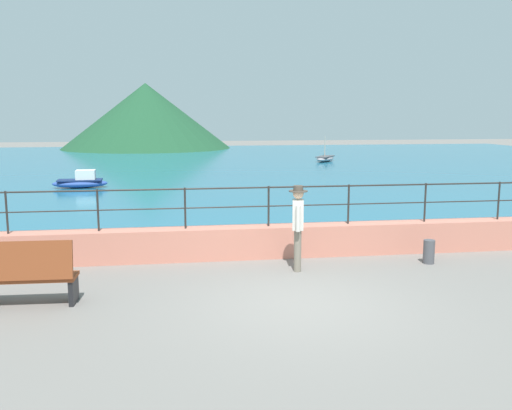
{
  "coord_description": "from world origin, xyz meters",
  "views": [
    {
      "loc": [
        -2.07,
        -8.82,
        3.15
      ],
      "look_at": [
        -0.21,
        3.7,
        1.1
      ],
      "focal_mm": 39.09,
      "sensor_mm": 36.0,
      "label": 1
    }
  ],
  "objects_px": {
    "bench_main": "(22,274)",
    "boat_0": "(81,182)",
    "person_walking": "(298,223)",
    "bollard": "(429,252)",
    "boat_2": "(325,158)"
  },
  "relations": [
    {
      "from": "bollard",
      "to": "boat_0",
      "type": "bearing_deg",
      "value": 124.3
    },
    {
      "from": "person_walking",
      "to": "boat_0",
      "type": "distance_m",
      "value": 15.2
    },
    {
      "from": "bench_main",
      "to": "person_walking",
      "type": "relative_size",
      "value": 0.98
    },
    {
      "from": "boat_2",
      "to": "person_walking",
      "type": "bearing_deg",
      "value": -106.65
    },
    {
      "from": "person_walking",
      "to": "boat_0",
      "type": "relative_size",
      "value": 0.75
    },
    {
      "from": "bench_main",
      "to": "person_walking",
      "type": "xyz_separation_m",
      "value": [
        4.98,
        1.46,
        0.42
      ]
    },
    {
      "from": "boat_0",
      "to": "person_walking",
      "type": "bearing_deg",
      "value": -65.02
    },
    {
      "from": "person_walking",
      "to": "boat_0",
      "type": "bearing_deg",
      "value": 114.98
    },
    {
      "from": "bench_main",
      "to": "boat_0",
      "type": "height_order",
      "value": "bench_main"
    },
    {
      "from": "boat_0",
      "to": "boat_2",
      "type": "distance_m",
      "value": 18.37
    },
    {
      "from": "bench_main",
      "to": "bollard",
      "type": "relative_size",
      "value": 3.36
    },
    {
      "from": "bench_main",
      "to": "boat_2",
      "type": "distance_m",
      "value": 29.85
    },
    {
      "from": "bollard",
      "to": "boat_2",
      "type": "xyz_separation_m",
      "value": [
        4.74,
        25.47,
        0.0
      ]
    },
    {
      "from": "bench_main",
      "to": "boat_0",
      "type": "distance_m",
      "value": 15.3
    },
    {
      "from": "bench_main",
      "to": "bollard",
      "type": "height_order",
      "value": "bench_main"
    }
  ]
}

